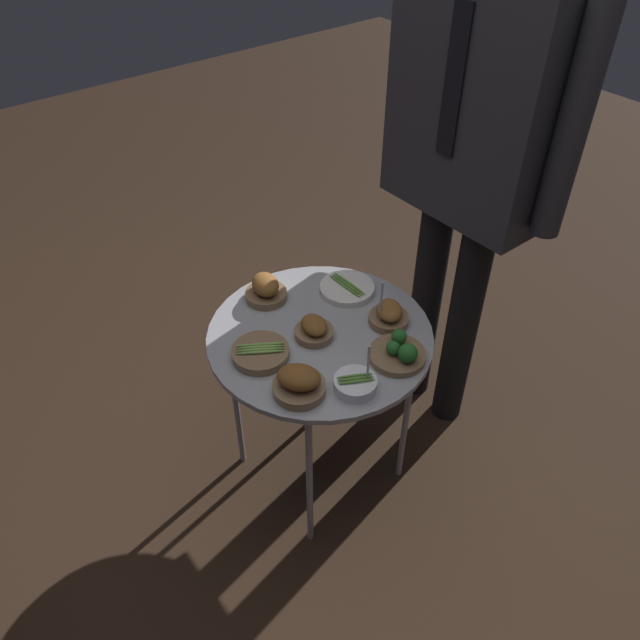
{
  "coord_description": "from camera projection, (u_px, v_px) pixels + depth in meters",
  "views": [
    {
      "loc": [
        1.05,
        -0.84,
        1.86
      ],
      "look_at": [
        0.0,
        0.0,
        0.69
      ],
      "focal_mm": 35.0,
      "sensor_mm": 36.0,
      "label": 1
    }
  ],
  "objects": [
    {
      "name": "bowl_broccoli_mid_right",
      "position": [
        399.0,
        352.0,
        1.72
      ],
      "size": [
        0.16,
        0.16,
        0.07
      ],
      "color": "brown",
      "rests_on": "serving_cart"
    },
    {
      "name": "bowl_asparagus_mid_left",
      "position": [
        355.0,
        383.0,
        1.64
      ],
      "size": [
        0.12,
        0.12,
        0.15
      ],
      "color": "silver",
      "rests_on": "serving_cart"
    },
    {
      "name": "bowl_asparagus_front_left",
      "position": [
        260.0,
        353.0,
        1.73
      ],
      "size": [
        0.16,
        0.16,
        0.04
      ],
      "color": "brown",
      "rests_on": "serving_cart"
    },
    {
      "name": "serving_cart",
      "position": [
        320.0,
        344.0,
        1.85
      ],
      "size": [
        0.66,
        0.66,
        0.64
      ],
      "color": "#939399",
      "rests_on": "ground_plane"
    },
    {
      "name": "bowl_roast_far_rim",
      "position": [
        299.0,
        383.0,
        1.62
      ],
      "size": [
        0.15,
        0.14,
        0.08
      ],
      "color": "brown",
      "rests_on": "serving_cart"
    },
    {
      "name": "waiter_figure",
      "position": [
        475.0,
        130.0,
        1.76
      ],
      "size": [
        0.65,
        0.24,
        1.76
      ],
      "color": "black",
      "rests_on": "ground_plane"
    },
    {
      "name": "bowl_roast_center",
      "position": [
        315.0,
        330.0,
        1.79
      ],
      "size": [
        0.11,
        0.11,
        0.06
      ],
      "color": "brown",
      "rests_on": "serving_cart"
    },
    {
      "name": "bowl_asparagus_front_right",
      "position": [
        347.0,
        288.0,
        1.96
      ],
      "size": [
        0.17,
        0.17,
        0.03
      ],
      "color": "silver",
      "rests_on": "serving_cart"
    },
    {
      "name": "bowl_roast_front_center",
      "position": [
        266.0,
        289.0,
        1.91
      ],
      "size": [
        0.13,
        0.13,
        0.08
      ],
      "color": "brown",
      "rests_on": "serving_cart"
    },
    {
      "name": "bowl_roast_near_rim",
      "position": [
        389.0,
        315.0,
        1.83
      ],
      "size": [
        0.12,
        0.12,
        0.16
      ],
      "color": "brown",
      "rests_on": "serving_cart"
    },
    {
      "name": "ground_plane",
      "position": [
        320.0,
        466.0,
        2.24
      ],
      "size": [
        8.0,
        8.0,
        0.0
      ],
      "primitive_type": "plane",
      "color": "black"
    }
  ]
}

